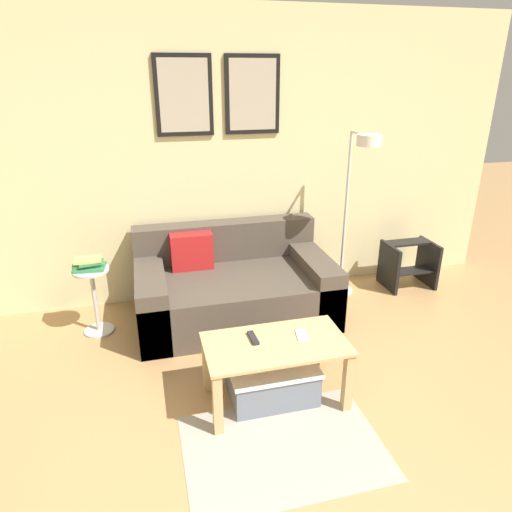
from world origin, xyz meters
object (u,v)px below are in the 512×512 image
object	(u,v)px
coffee_table	(276,355)
book_stack	(89,264)
step_stool	(409,263)
floor_lamp	(358,188)
couch	(233,287)
remote_control	(253,338)
storage_bin	(271,379)
cell_phone	(302,335)
side_table	(94,295)

from	to	relation	value
coffee_table	book_stack	distance (m)	1.71
coffee_table	step_stool	distance (m)	2.23
coffee_table	floor_lamp	bearing A→B (deg)	47.49
couch	floor_lamp	xyz separation A→B (m)	(1.11, -0.00, 0.82)
couch	remote_control	size ratio (longest dim) A/B	11.01
coffee_table	remote_control	size ratio (longest dim) A/B	6.04
storage_bin	coffee_table	bearing A→B (deg)	-74.49
book_stack	cell_phone	xyz separation A→B (m)	(1.38, -1.16, -0.17)
remote_control	cell_phone	size ratio (longest dim) A/B	1.07
side_table	cell_phone	xyz separation A→B (m)	(1.37, -1.14, 0.11)
book_stack	remote_control	xyz separation A→B (m)	(1.06, -1.12, -0.16)
cell_phone	couch	bearing A→B (deg)	110.14
cell_phone	side_table	bearing A→B (deg)	149.50
book_stack	couch	bearing A→B (deg)	-0.81
coffee_table	step_stool	xyz separation A→B (m)	(1.79, 1.33, -0.10)
coffee_table	floor_lamp	world-z (taller)	floor_lamp
side_table	remote_control	xyz separation A→B (m)	(1.05, -1.11, 0.11)
step_stool	remote_control	bearing A→B (deg)	-146.79
coffee_table	step_stool	size ratio (longest dim) A/B	1.92
floor_lamp	cell_phone	distance (m)	1.59
coffee_table	book_stack	world-z (taller)	book_stack
book_stack	remote_control	distance (m)	1.55
coffee_table	storage_bin	distance (m)	0.22
couch	step_stool	size ratio (longest dim) A/B	3.50
remote_control	step_stool	size ratio (longest dim) A/B	0.32
side_table	coffee_table	bearing A→B (deg)	-44.92
floor_lamp	remote_control	bearing A→B (deg)	-137.60
remote_control	step_stool	xyz separation A→B (m)	(1.92, 1.25, -0.20)
side_table	step_stool	distance (m)	2.98
storage_bin	step_stool	xyz separation A→B (m)	(1.80, 1.28, 0.12)
couch	storage_bin	xyz separation A→B (m)	(0.02, -1.14, -0.14)
storage_bin	book_stack	bearing A→B (deg)	135.61
book_stack	step_stool	bearing A→B (deg)	2.50
couch	storage_bin	world-z (taller)	couch
remote_control	couch	bearing A→B (deg)	82.26
floor_lamp	remote_control	size ratio (longest dim) A/B	10.35
storage_bin	cell_phone	distance (m)	0.37
side_table	remote_control	world-z (taller)	side_table
storage_bin	remote_control	size ratio (longest dim) A/B	3.86
step_stool	side_table	bearing A→B (deg)	-177.15
coffee_table	book_stack	size ratio (longest dim) A/B	3.57
floor_lamp	step_stool	bearing A→B (deg)	11.94
book_stack	side_table	bearing A→B (deg)	-69.02
coffee_table	floor_lamp	distance (m)	1.76
couch	book_stack	bearing A→B (deg)	179.19
side_table	cell_phone	bearing A→B (deg)	-39.91
storage_bin	side_table	size ratio (longest dim) A/B	1.03
remote_control	cell_phone	world-z (taller)	remote_control
storage_bin	cell_phone	xyz separation A→B (m)	(0.20, -0.01, 0.31)
remote_control	cell_phone	bearing A→B (deg)	-9.67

